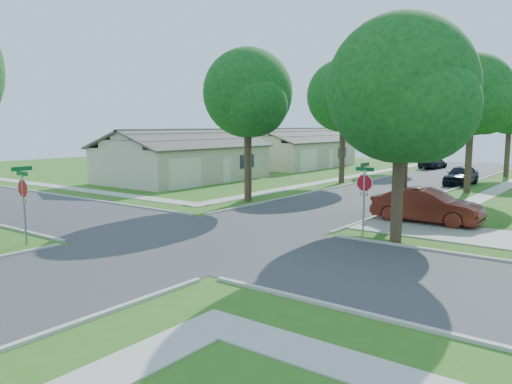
{
  "coord_description": "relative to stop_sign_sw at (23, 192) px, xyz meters",
  "views": [
    {
      "loc": [
        13.34,
        -14.22,
        4.5
      ],
      "look_at": [
        0.35,
        3.08,
        1.6
      ],
      "focal_mm": 35.0,
      "sensor_mm": 36.0,
      "label": 1
    }
  ],
  "objects": [
    {
      "name": "tree_e_mid",
      "position": [
        9.46,
        25.71,
        4.22
      ],
      "size": [
        5.59,
        5.4,
        9.21
      ],
      "color": "#38281C",
      "rests_on": "ground"
    },
    {
      "name": "sidewalk_nw",
      "position": [
        -1.4,
        30.7,
        -2.01
      ],
      "size": [
        1.2,
        40.0,
        0.04
      ],
      "primitive_type": "cube",
      "color": "#9E9B91",
      "rests_on": "ground"
    },
    {
      "name": "tree_w_near",
      "position": [
        0.06,
        13.71,
        4.08
      ],
      "size": [
        5.38,
        5.2,
        8.97
      ],
      "color": "#38281C",
      "rests_on": "ground"
    },
    {
      "name": "ground",
      "position": [
        4.7,
        4.7,
        -2.03
      ],
      "size": [
        100.0,
        100.0,
        0.0
      ],
      "primitive_type": "plane",
      "color": "#315F1A",
      "rests_on": "ground"
    },
    {
      "name": "stop_sign_sw",
      "position": [
        0.0,
        0.0,
        0.0
      ],
      "size": [
        1.05,
        0.8,
        2.98
      ],
      "color": "gray",
      "rests_on": "ground"
    },
    {
      "name": "house_nw_far",
      "position": [
        -11.29,
        36.7,
        -0.51
      ],
      "size": [
        8.42,
        13.6,
        4.23
      ],
      "color": "#AFA58A",
      "rests_on": "ground"
    },
    {
      "name": "sidewalk_ne",
      "position": [
        10.8,
        30.7,
        -2.01
      ],
      "size": [
        1.2,
        40.0,
        0.04
      ],
      "primitive_type": "cube",
      "color": "#9E9B91",
      "rests_on": "ground"
    },
    {
      "name": "tree_w_far",
      "position": [
        0.05,
        38.71,
        3.48
      ],
      "size": [
        4.76,
        4.6,
        8.04
      ],
      "color": "#38281C",
      "rests_on": "ground"
    },
    {
      "name": "road_ns",
      "position": [
        4.7,
        4.7,
        -2.03
      ],
      "size": [
        7.0,
        100.0,
        0.02
      ],
      "primitive_type": "cube",
      "color": "#333335",
      "rests_on": "ground"
    },
    {
      "name": "tree_w_mid",
      "position": [
        0.06,
        25.71,
        4.46
      ],
      "size": [
        5.8,
        5.6,
        9.56
      ],
      "color": "#38281C",
      "rests_on": "ground"
    },
    {
      "name": "tree_ne_corner",
      "position": [
        11.06,
        8.91,
        3.56
      ],
      "size": [
        5.8,
        5.6,
        8.66
      ],
      "color": "#38281C",
      "rests_on": "ground"
    },
    {
      "name": "tree_e_far",
      "position": [
        9.45,
        38.71,
        3.95
      ],
      "size": [
        5.17,
        5.0,
        8.72
      ],
      "color": "#38281C",
      "rests_on": "ground"
    },
    {
      "name": "stop_sign_ne",
      "position": [
        9.4,
        9.4,
        0.0
      ],
      "size": [
        1.05,
        0.8,
        2.98
      ],
      "color": "gray",
      "rests_on": "ground"
    },
    {
      "name": "car_driveway",
      "position": [
        10.7,
        13.4,
        -1.22
      ],
      "size": [
        4.92,
        1.78,
        1.61
      ],
      "primitive_type": "imported",
      "rotation": [
        0.0,
        0.0,
        1.59
      ],
      "color": "#541A11",
      "rests_on": "ground"
    },
    {
      "name": "house_nw_near",
      "position": [
        -11.29,
        19.7,
        -0.51
      ],
      "size": [
        8.42,
        13.6,
        4.23
      ],
      "color": "#AFA58A",
      "rests_on": "ground"
    },
    {
      "name": "tree_e_near",
      "position": [
        9.45,
        13.71,
        3.61
      ],
      "size": [
        4.97,
        4.8,
        8.28
      ],
      "color": "#38281C",
      "rests_on": "ground"
    },
    {
      "name": "car_curb_west",
      "position": [
        1.5,
        43.32,
        -1.38
      ],
      "size": [
        2.12,
        4.61,
        1.3
      ],
      "primitive_type": "imported",
      "rotation": [
        0.0,
        0.0,
        3.07
      ],
      "color": "black",
      "rests_on": "ground"
    },
    {
      "name": "driveway",
      "position": [
        12.6,
        11.8,
        -2.01
      ],
      "size": [
        8.8,
        3.6,
        0.05
      ],
      "primitive_type": "cube",
      "color": "#9E9B91",
      "rests_on": "ground"
    },
    {
      "name": "car_curb_east",
      "position": [
        7.9,
        29.89,
        -1.29
      ],
      "size": [
        1.85,
        4.4,
        1.49
      ],
      "primitive_type": "imported",
      "rotation": [
        0.0,
        0.0,
        -0.02
      ],
      "color": "black",
      "rests_on": "ground"
    }
  ]
}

